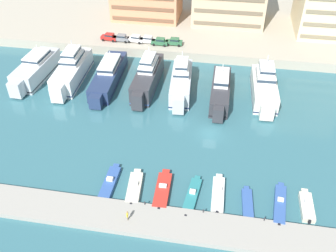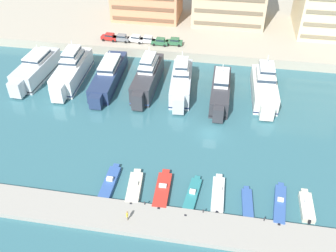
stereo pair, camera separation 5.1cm
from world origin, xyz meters
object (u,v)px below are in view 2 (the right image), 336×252
at_px(pedestrian_near_edge, 127,215).
at_px(yacht_ivory_mid_right, 265,87).
at_px(yacht_navy_mid_left, 108,75).
at_px(yacht_silver_far_left, 36,69).
at_px(car_grey_left, 121,38).
at_px(yacht_silver_center, 181,82).
at_px(motorboat_white_center, 218,194).
at_px(motorboat_blue_center_right, 247,205).
at_px(car_red_far_left, 109,37).
at_px(car_green_center_right, 174,41).
at_px(motorboat_blue_far_left, 109,183).
at_px(car_green_center, 160,41).
at_px(motorboat_red_mid_left, 163,190).
at_px(motorboat_cream_right, 307,206).
at_px(yacht_white_left, 72,70).
at_px(car_white_mid_left, 136,39).
at_px(car_white_center_left, 148,39).
at_px(yacht_charcoal_center_left, 147,77).
at_px(motorboat_cream_left, 134,187).
at_px(motorboat_teal_center_left, 192,196).
at_px(yacht_charcoal_center_right, 221,90).
at_px(motorboat_blue_mid_right, 280,204).

bearing_deg(pedestrian_near_edge, yacht_ivory_mid_right, 61.51).
bearing_deg(yacht_navy_mid_left, yacht_ivory_mid_right, 0.13).
distance_m(yacht_silver_far_left, car_grey_left, 22.91).
xyz_separation_m(yacht_silver_center, yacht_ivory_mid_right, (17.38, 1.03, -0.03)).
xyz_separation_m(motorboat_white_center, motorboat_blue_center_right, (4.46, -1.17, -0.17)).
height_order(car_red_far_left, car_green_center_right, same).
height_order(motorboat_blue_far_left, car_green_center, car_green_center).
bearing_deg(motorboat_blue_center_right, car_green_center_right, 111.40).
relative_size(motorboat_red_mid_left, pedestrian_near_edge, 4.84).
bearing_deg(yacht_silver_far_left, motorboat_cream_right, -27.22).
relative_size(yacht_white_left, car_white_mid_left, 4.55).
bearing_deg(motorboat_blue_far_left, car_white_center_left, 94.60).
xyz_separation_m(yacht_navy_mid_left, pedestrian_near_edge, (13.83, -36.63, 0.00)).
bearing_deg(yacht_charcoal_center_left, motorboat_cream_left, -81.78).
relative_size(yacht_charcoal_center_left, car_grey_left, 4.59).
bearing_deg(car_green_center_right, car_grey_left, -179.28).
bearing_deg(car_red_far_left, motorboat_cream_left, -69.08).
bearing_deg(yacht_silver_center, yacht_silver_far_left, 179.62).
distance_m(motorboat_red_mid_left, motorboat_teal_center_left, 4.65).
bearing_deg(yacht_charcoal_center_right, yacht_white_left, 176.51).
relative_size(yacht_silver_far_left, motorboat_blue_center_right, 2.62).
xyz_separation_m(yacht_silver_center, pedestrian_near_edge, (-2.54, -35.67, -0.63)).
xyz_separation_m(yacht_navy_mid_left, motorboat_white_center, (26.13, -29.42, -1.33)).
relative_size(motorboat_blue_mid_right, car_grey_left, 2.03).
distance_m(motorboat_cream_left, pedestrian_near_edge, 6.64).
relative_size(motorboat_blue_center_right, car_white_mid_left, 1.63).
bearing_deg(car_white_mid_left, motorboat_cream_right, -51.14).
bearing_deg(yacht_silver_far_left, yacht_charcoal_center_left, 1.00).
height_order(yacht_charcoal_center_left, motorboat_red_mid_left, yacht_charcoal_center_left).
height_order(yacht_charcoal_center_left, motorboat_blue_mid_right, yacht_charcoal_center_left).
height_order(yacht_silver_center, motorboat_white_center, yacht_silver_center).
height_order(car_white_center_left, car_green_center_right, same).
xyz_separation_m(yacht_silver_far_left, car_red_far_left, (12.14, 17.06, 1.03)).
bearing_deg(car_red_far_left, motorboat_teal_center_left, -60.18).
relative_size(yacht_charcoal_center_left, yacht_ivory_mid_right, 1.09).
relative_size(motorboat_white_center, motorboat_cream_right, 1.24).
distance_m(yacht_navy_mid_left, yacht_charcoal_center_right, 24.90).
distance_m(car_red_far_left, car_green_center_right, 16.72).
bearing_deg(yacht_charcoal_center_left, motorboat_blue_mid_right, -48.23).
bearing_deg(pedestrian_near_edge, motorboat_blue_center_right, 19.82).
bearing_deg(car_white_center_left, motorboat_cream_right, -53.63).
distance_m(motorboat_red_mid_left, motorboat_cream_right, 21.61).
distance_m(motorboat_blue_center_right, motorboat_cream_right, 8.71).
bearing_deg(yacht_white_left, car_red_far_left, 77.32).
height_order(yacht_navy_mid_left, pedestrian_near_edge, yacht_navy_mid_left).
xyz_separation_m(yacht_white_left, motorboat_blue_mid_right, (43.62, -29.61, -2.06)).
bearing_deg(motorboat_blue_far_left, motorboat_blue_mid_right, 0.17).
distance_m(motorboat_teal_center_left, car_green_center_right, 48.07).
bearing_deg(motorboat_cream_left, yacht_ivory_mid_right, 55.81).
distance_m(yacht_silver_far_left, yacht_charcoal_center_left, 25.60).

